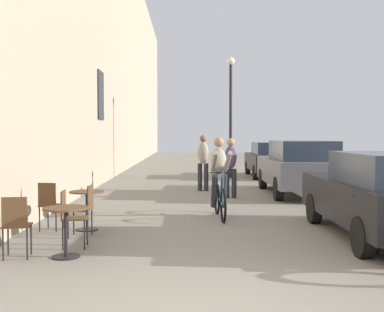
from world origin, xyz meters
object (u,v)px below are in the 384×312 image
at_px(cafe_chair_near_toward_street, 70,215).
at_px(cafe_chair_near_toward_wall, 16,222).
at_px(street_lamp, 231,102).
at_px(cafe_table_mid, 87,202).
at_px(pedestrian_near, 231,164).
at_px(parked_car_third, 270,159).
at_px(cafe_table_near, 66,221).
at_px(cyclist_on_bicycle, 219,179).
at_px(parked_car_nearest, 383,194).
at_px(cafe_chair_mid_toward_street, 84,207).
at_px(pedestrian_mid, 203,159).
at_px(cafe_chair_mid_toward_wall, 50,203).
at_px(parked_car_second, 299,167).

bearing_deg(cafe_chair_near_toward_street, cafe_chair_near_toward_wall, -131.99).
bearing_deg(cafe_chair_near_toward_street, street_lamp, 73.46).
height_order(cafe_table_mid, pedestrian_near, pedestrian_near).
bearing_deg(street_lamp, parked_car_third, 14.76).
bearing_deg(cafe_chair_near_toward_wall, parked_car_third, 66.02).
distance_m(cafe_table_near, street_lamp, 13.58).
distance_m(cyclist_on_bicycle, parked_car_nearest, 3.43).
distance_m(cafe_chair_near_toward_street, cafe_chair_mid_toward_street, 0.82).
xyz_separation_m(cafe_chair_mid_toward_street, street_lamp, (3.59, 11.43, 2.59)).
relative_size(cafe_chair_near_toward_wall, cafe_chair_mid_toward_street, 1.00).
relative_size(cafe_chair_near_toward_street, parked_car_third, 0.22).
bearing_deg(cafe_chair_near_toward_street, cafe_table_near, -82.72).
xyz_separation_m(cafe_table_near, pedestrian_mid, (2.27, 8.28, 0.47)).
height_order(cafe_chair_near_toward_street, cafe_chair_mid_toward_street, same).
xyz_separation_m(cafe_chair_near_toward_street, parked_car_third, (5.34, 12.70, 0.24)).
bearing_deg(parked_car_third, cafe_table_mid, -115.43).
distance_m(cafe_chair_near_toward_wall, cafe_table_mid, 2.16).
height_order(cafe_chair_near_toward_wall, cyclist_on_bicycle, cyclist_on_bicycle).
bearing_deg(cafe_chair_near_toward_street, cafe_chair_mid_toward_wall, 117.14).
xyz_separation_m(pedestrian_near, pedestrian_mid, (-0.70, 1.73, 0.05)).
xyz_separation_m(pedestrian_near, parked_car_nearest, (2.06, -5.39, -0.18)).
xyz_separation_m(cafe_chair_near_toward_street, cafe_chair_near_toward_wall, (-0.60, -0.67, 0.00)).
bearing_deg(parked_car_nearest, cyclist_on_bicycle, 139.14).
relative_size(cyclist_on_bicycle, pedestrian_near, 1.06).
bearing_deg(cyclist_on_bicycle, cafe_chair_mid_toward_wall, -155.27).
bearing_deg(parked_car_second, parked_car_third, 88.03).
xyz_separation_m(cafe_chair_mid_toward_street, parked_car_nearest, (5.05, -0.26, 0.24)).
bearing_deg(cafe_chair_near_toward_wall, cafe_chair_near_toward_street, 48.01).
height_order(cafe_chair_near_toward_street, parked_car_nearest, parked_car_nearest).
relative_size(pedestrian_mid, street_lamp, 0.36).
relative_size(pedestrian_near, street_lamp, 0.34).
relative_size(cafe_chair_near_toward_wall, pedestrian_mid, 0.51).
relative_size(cafe_table_near, parked_car_second, 0.16).
height_order(cafe_chair_mid_toward_street, cyclist_on_bicycle, cyclist_on_bicycle).
xyz_separation_m(cafe_chair_near_toward_street, cafe_chair_mid_toward_wall, (-0.68, 1.33, 0.00)).
relative_size(pedestrian_mid, parked_car_nearest, 0.43).
bearing_deg(pedestrian_mid, cafe_chair_mid_toward_wall, -115.51).
bearing_deg(street_lamp, cyclist_on_bicycle, -96.80).
bearing_deg(cafe_table_mid, parked_car_second, 45.59).
bearing_deg(cafe_table_mid, pedestrian_mid, 69.30).
distance_m(cafe_table_mid, street_lamp, 11.73).
height_order(pedestrian_mid, parked_car_third, pedestrian_mid).
relative_size(street_lamp, parked_car_third, 1.19).
relative_size(cafe_table_near, parked_car_nearest, 0.17).
distance_m(cafe_table_near, pedestrian_near, 7.20).
bearing_deg(pedestrian_near, cafe_chair_mid_toward_wall, -128.95).
distance_m(cafe_chair_near_toward_wall, parked_car_nearest, 5.84).
height_order(parked_car_second, parked_car_third, parked_car_second).
height_order(pedestrian_mid, parked_car_second, pedestrian_mid).
bearing_deg(cafe_chair_near_toward_wall, pedestrian_near, 61.14).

